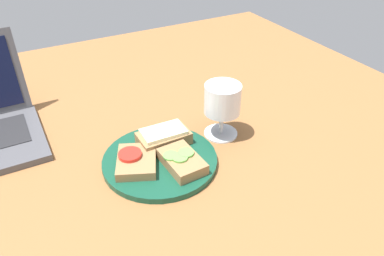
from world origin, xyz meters
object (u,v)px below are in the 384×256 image
(sandwich_with_tomato, at_px, (136,161))
(plate, at_px, (160,160))
(sandwich_with_cheese, at_px, (162,137))
(wine_glass, at_px, (222,101))
(sandwich_with_cucumber, at_px, (180,162))

(sandwich_with_tomato, bearing_deg, plate, -2.36)
(plate, xyz_separation_m, sandwich_with_tomato, (-0.05, 0.00, 0.02))
(plate, distance_m, sandwich_with_tomato, 0.05)
(plate, distance_m, sandwich_with_cheese, 0.05)
(sandwich_with_cheese, bearing_deg, sandwich_with_tomato, -152.06)
(wine_glass, bearing_deg, sandwich_with_tomato, -172.95)
(sandwich_with_cheese, distance_m, sandwich_with_tomato, 0.08)
(sandwich_with_cheese, height_order, wine_glass, wine_glass)
(wine_glass, bearing_deg, sandwich_with_cucumber, -153.08)
(plate, bearing_deg, sandwich_with_cheese, 58.84)
(sandwich_with_tomato, bearing_deg, wine_glass, 7.05)
(sandwich_with_cucumber, bearing_deg, sandwich_with_tomato, 148.81)
(sandwich_with_cheese, height_order, sandwich_with_cucumber, sandwich_with_cheese)
(plate, xyz_separation_m, sandwich_with_cucumber, (0.02, -0.04, 0.02))
(plate, xyz_separation_m, sandwich_with_cheese, (0.02, 0.04, 0.02))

